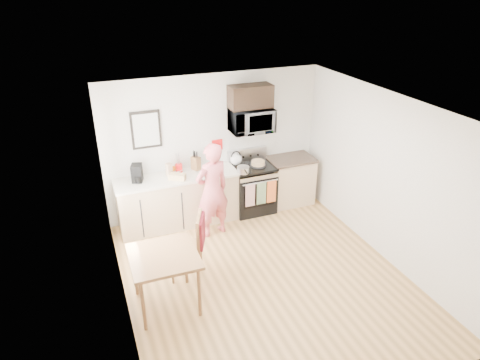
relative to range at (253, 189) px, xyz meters
name	(u,v)px	position (x,y,z in m)	size (l,w,h in m)	color
floor	(265,278)	(-0.63, -1.98, -0.44)	(4.60, 4.60, 0.00)	olive
back_wall	(214,145)	(-0.63, 0.32, 0.86)	(4.00, 0.04, 2.60)	silver
front_wall	(372,314)	(-0.63, -4.28, 0.86)	(4.00, 0.04, 2.60)	silver
left_wall	(117,230)	(-2.63, -1.98, 0.86)	(0.04, 4.60, 2.60)	silver
right_wall	(387,179)	(1.37, -1.98, 0.86)	(0.04, 4.60, 2.60)	silver
ceiling	(270,109)	(-0.63, -1.98, 2.16)	(4.00, 4.60, 0.04)	white
window	(110,184)	(-2.59, -1.18, 1.11)	(0.06, 1.40, 1.50)	silver
cabinet_left	(178,201)	(-1.43, 0.02, 0.01)	(2.10, 0.60, 0.90)	#CEB484
countertop_left	(177,177)	(-1.43, 0.02, 0.48)	(2.14, 0.64, 0.04)	beige
cabinet_right	(290,181)	(0.80, 0.02, 0.01)	(0.84, 0.60, 0.90)	#CEB484
countertop_right	(291,159)	(0.80, 0.02, 0.48)	(0.88, 0.64, 0.04)	black
range	(253,189)	(0.00, 0.00, 0.00)	(0.76, 0.70, 1.16)	black
microwave	(251,120)	(0.00, 0.10, 1.32)	(0.76, 0.51, 0.42)	silver
upper_cabinet	(250,96)	(0.00, 0.15, 1.74)	(0.76, 0.35, 0.40)	black
wall_art	(146,130)	(-1.83, 0.30, 1.31)	(0.50, 0.04, 0.65)	black
wall_trivet	(217,145)	(-0.58, 0.31, 0.86)	(0.20, 0.02, 0.20)	red
person	(212,190)	(-0.96, -0.53, 0.40)	(0.61, 0.40, 1.68)	#BA333D
dining_table	(164,261)	(-2.11, -2.01, 0.29)	(0.88, 0.88, 0.82)	brown
chair	(196,238)	(-1.55, -1.56, 0.24)	(0.61, 0.58, 1.05)	brown
knife_block	(196,163)	(-1.03, 0.18, 0.62)	(0.11, 0.15, 0.24)	brown
utensil_crock	(179,164)	(-1.34, 0.19, 0.65)	(0.12, 0.12, 0.36)	red
fruit_bowl	(176,170)	(-1.39, 0.20, 0.54)	(0.26, 0.26, 0.10)	white
milk_carton	(169,170)	(-1.54, 0.09, 0.62)	(0.09, 0.09, 0.23)	tan
coffee_maker	(137,174)	(-2.09, 0.07, 0.65)	(0.22, 0.28, 0.30)	black
bread_bag	(177,177)	(-1.44, -0.10, 0.56)	(0.28, 0.13, 0.10)	tan
cake	(258,163)	(0.09, -0.04, 0.54)	(0.30, 0.30, 0.10)	black
kettle	(236,159)	(-0.28, 0.15, 0.60)	(0.21, 0.21, 0.27)	white
pot	(243,170)	(-0.28, -0.22, 0.54)	(0.22, 0.37, 0.11)	silver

